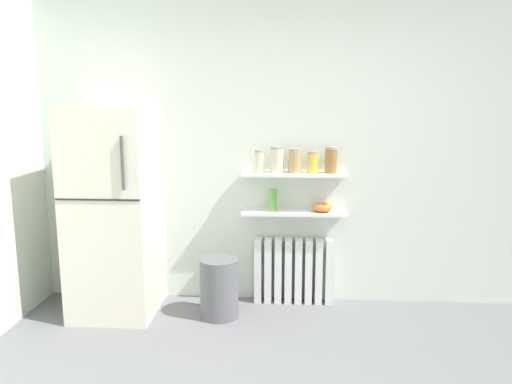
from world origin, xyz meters
TOP-DOWN VIEW (x-y plane):
  - back_wall at (0.00, 2.05)m, footprint 7.04×0.10m
  - refrigerator at (-1.45, 1.65)m, footprint 0.66×0.73m
  - radiator at (0.03, 1.92)m, footprint 0.68×0.12m
  - wall_shelf_lower at (0.03, 1.89)m, footprint 0.89×0.22m
  - wall_shelf_upper at (0.03, 1.89)m, footprint 0.89×0.22m
  - storage_jar_0 at (-0.27, 1.89)m, footprint 0.08×0.08m
  - storage_jar_1 at (-0.12, 1.89)m, footprint 0.11×0.11m
  - storage_jar_2 at (0.03, 1.89)m, footprint 0.11×0.11m
  - storage_jar_3 at (0.18, 1.89)m, footprint 0.09×0.09m
  - storage_jar_4 at (0.33, 1.89)m, footprint 0.10×0.10m
  - vase at (-0.15, 1.89)m, footprint 0.07×0.07m
  - shelf_bowl at (0.27, 1.89)m, footprint 0.17×0.17m
  - trash_bin at (-0.58, 1.58)m, footprint 0.32×0.32m

SIDE VIEW (x-z plane):
  - trash_bin at x=-0.58m, z-range 0.00..0.49m
  - radiator at x=0.03m, z-range 0.00..0.58m
  - wall_shelf_lower at x=0.03m, z-range 0.81..0.83m
  - refrigerator at x=-1.45m, z-range 0.00..1.73m
  - shelf_bowl at x=0.27m, z-range 0.83..0.91m
  - vase at x=-0.15m, z-range 0.83..1.02m
  - wall_shelf_upper at x=0.03m, z-range 1.14..1.17m
  - storage_jar_3 at x=0.18m, z-range 1.16..1.34m
  - storage_jar_0 at x=-0.27m, z-range 1.16..1.35m
  - storage_jar_2 at x=0.03m, z-range 1.16..1.37m
  - storage_jar_1 at x=-0.12m, z-range 1.16..1.38m
  - storage_jar_4 at x=0.33m, z-range 1.16..1.38m
  - back_wall at x=0.00m, z-range 0.00..2.60m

